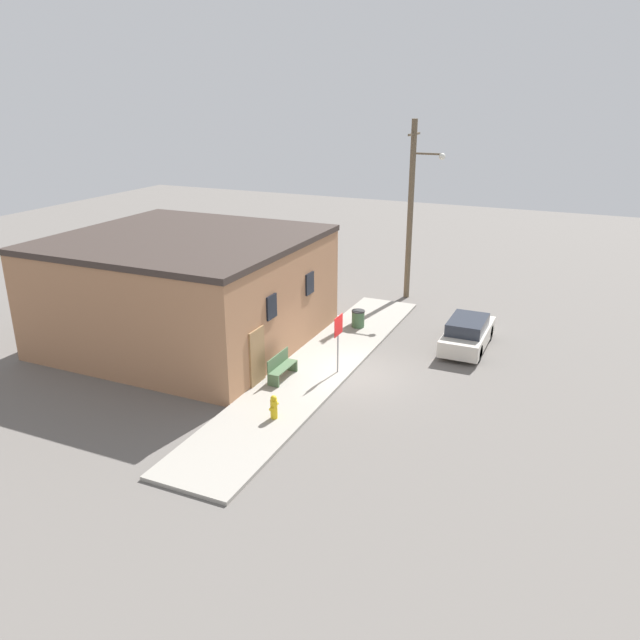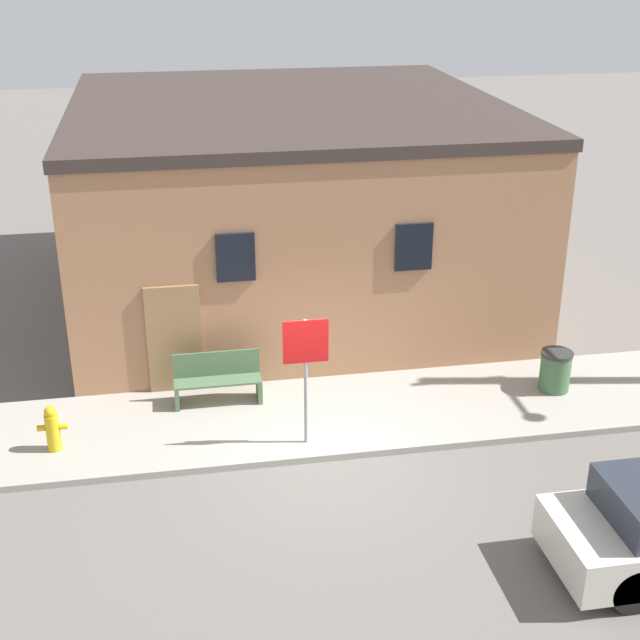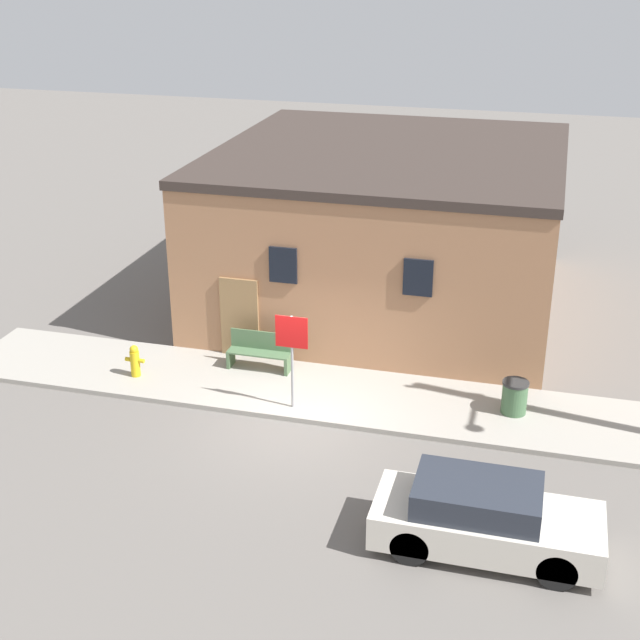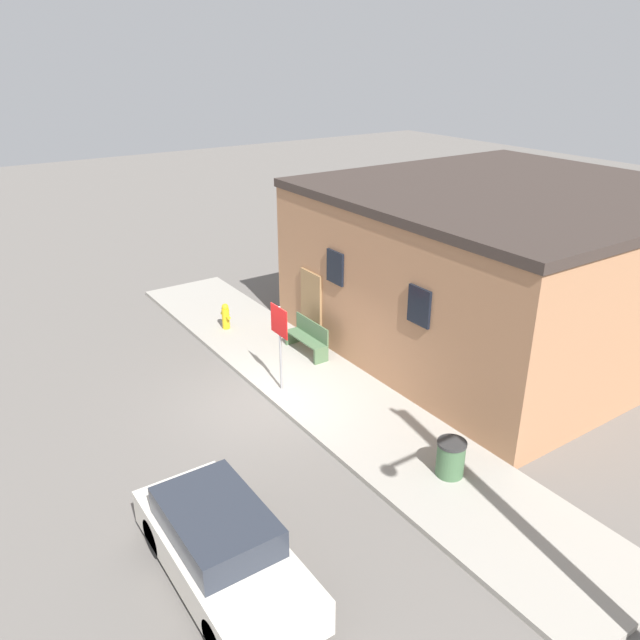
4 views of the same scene
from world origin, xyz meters
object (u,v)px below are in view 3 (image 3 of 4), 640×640
at_px(stop_sign, 292,344).
at_px(bench, 260,351).
at_px(fire_hydrant, 135,361).
at_px(parked_car, 484,518).
at_px(trash_bin, 515,397).

relative_size(stop_sign, bench, 1.43).
distance_m(fire_hydrant, stop_sign, 4.34).
height_order(stop_sign, parked_car, stop_sign).
xyz_separation_m(stop_sign, bench, (-1.35, 1.70, -1.14)).
height_order(stop_sign, trash_bin, stop_sign).
distance_m(fire_hydrant, parked_car, 9.86).
bearing_deg(parked_car, stop_sign, 140.19).
bearing_deg(stop_sign, parked_car, -39.81).
height_order(fire_hydrant, stop_sign, stop_sign).
relative_size(stop_sign, parked_car, 0.56).
relative_size(fire_hydrant, trash_bin, 1.05).
relative_size(bench, parked_car, 0.40).
bearing_deg(fire_hydrant, trash_bin, 3.44).
bearing_deg(parked_car, bench, 137.09).
bearing_deg(trash_bin, fire_hydrant, -176.56).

